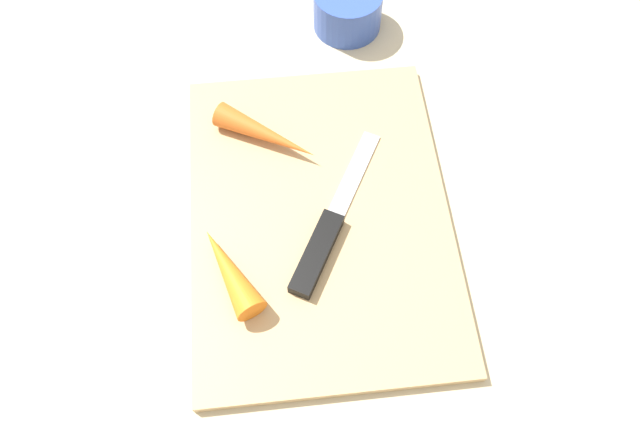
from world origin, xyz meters
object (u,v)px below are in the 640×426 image
object	(u,v)px
cutting_board	(320,216)
carrot_long	(266,134)
carrot_short	(229,270)
small_bowl	(348,9)
knife	(322,242)

from	to	relation	value
cutting_board	carrot_long	xyz separation A→B (m)	(0.09, 0.05, 0.02)
carrot_short	small_bowl	size ratio (longest dim) A/B	1.15
carrot_long	carrot_short	distance (m)	0.16
carrot_long	knife	bearing A→B (deg)	-36.78
carrot_short	small_bowl	xyz separation A→B (m)	(0.32, -0.15, -0.00)
knife	carrot_short	size ratio (longest dim) A/B	1.95
cutting_board	knife	bearing A→B (deg)	177.43
small_bowl	carrot_short	bearing A→B (deg)	154.65
carrot_short	cutting_board	bearing A→B (deg)	-82.15
carrot_long	carrot_short	world-z (taller)	carrot_short
carrot_long	carrot_short	xyz separation A→B (m)	(-0.15, 0.04, 0.00)
cutting_board	carrot_long	size ratio (longest dim) A/B	3.11
carrot_long	small_bowl	bearing A→B (deg)	90.94
cutting_board	carrot_short	world-z (taller)	carrot_short
knife	carrot_long	world-z (taller)	carrot_long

